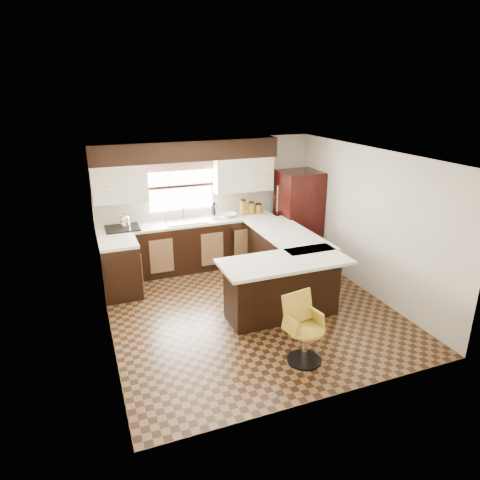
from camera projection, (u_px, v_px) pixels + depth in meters
name	position (u px, v px, depth m)	size (l,w,h in m)	color
floor	(250.00, 309.00, 6.73)	(4.40, 4.40, 0.00)	#49301A
ceiling	(251.00, 155.00, 5.91)	(4.40, 4.40, 0.00)	silver
wall_back	(207.00, 202.00, 8.25)	(4.40, 4.40, 0.00)	beige
wall_front	(332.00, 303.00, 4.39)	(4.40, 4.40, 0.00)	beige
wall_left	(103.00, 256.00, 5.61)	(4.40, 4.40, 0.00)	beige
wall_right	(368.00, 222.00, 7.03)	(4.40, 4.40, 0.00)	beige
base_cab_back	(190.00, 246.00, 8.09)	(3.30, 0.60, 0.90)	black
base_cab_left	(121.00, 269.00, 7.06)	(0.60, 0.70, 0.90)	black
counter_back	(189.00, 222.00, 7.93)	(3.30, 0.60, 0.04)	silver
counter_left	(118.00, 243.00, 6.90)	(0.60, 0.70, 0.04)	silver
soffit	(187.00, 151.00, 7.62)	(3.40, 0.35, 0.36)	black
upper_cab_left	(119.00, 183.00, 7.37)	(0.94, 0.35, 0.64)	beige
upper_cab_right	(243.00, 174.00, 8.15)	(1.14, 0.35, 0.64)	beige
window_pane	(181.00, 186.00, 7.94)	(1.20, 0.02, 0.90)	white
valance	(180.00, 166.00, 7.78)	(1.30, 0.06, 0.18)	#D19B93
sink	(186.00, 221.00, 7.88)	(0.75, 0.45, 0.03)	#B2B2B7
dishwasher	(244.00, 245.00, 8.18)	(0.58, 0.03, 0.78)	black
cooktop	(122.00, 228.00, 7.49)	(0.58, 0.50, 0.03)	black
peninsula_long	(284.00, 260.00, 7.43)	(0.60, 1.95, 0.90)	black
peninsula_return	(282.00, 288.00, 6.39)	(1.65, 0.60, 0.90)	black
counter_pen_long	(288.00, 234.00, 7.28)	(0.84, 1.95, 0.04)	silver
counter_pen_return	(285.00, 262.00, 6.15)	(1.89, 0.84, 0.04)	silver
refrigerator	(298.00, 216.00, 8.43)	(0.76, 0.73, 1.78)	black
bar_chair	(306.00, 331.00, 5.30)	(0.47, 0.47, 0.89)	gold
kettle	(125.00, 220.00, 7.46)	(0.18, 0.18, 0.25)	silver
percolator	(214.00, 211.00, 8.04)	(0.14, 0.14, 0.28)	silver
mixing_bowl	(229.00, 215.00, 8.18)	(0.27, 0.27, 0.07)	white
canister_large	(243.00, 208.00, 8.26)	(0.12, 0.12, 0.28)	olive
canister_med	(251.00, 209.00, 8.33)	(0.13, 0.13, 0.22)	olive
canister_small	(259.00, 209.00, 8.39)	(0.14, 0.14, 0.17)	olive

